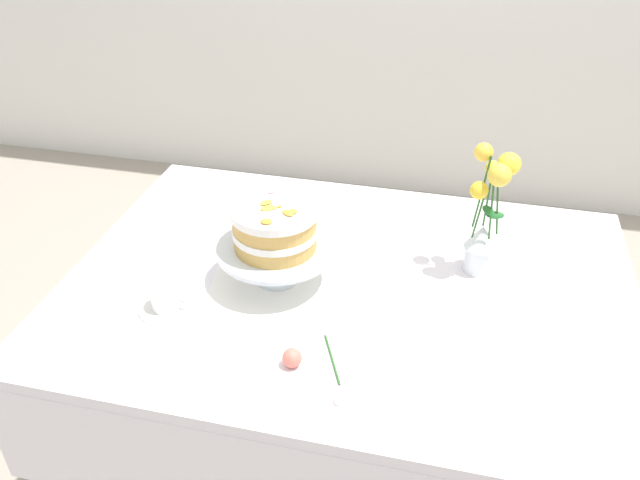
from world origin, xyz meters
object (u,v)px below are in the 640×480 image
object	(u,v)px
dining_table	(345,318)
fallen_rose	(294,358)
flower_vase	(486,217)
teacup	(166,300)
layer_cake	(275,226)
cake_stand	(276,252)

from	to	relation	value
dining_table	fallen_rose	xyz separation A→B (m)	(-0.05, -0.28, 0.11)
flower_vase	teacup	size ratio (longest dim) A/B	2.54
layer_cake	teacup	xyz separation A→B (m)	(-0.22, -0.17, -0.13)
dining_table	cake_stand	world-z (taller)	cake_stand
cake_stand	fallen_rose	size ratio (longest dim) A/B	2.06
teacup	fallen_rose	xyz separation A→B (m)	(0.34, -0.11, -0.01)
cake_stand	flower_vase	bearing A→B (deg)	18.04
cake_stand	fallen_rose	distance (m)	0.31
fallen_rose	teacup	bearing A→B (deg)	162.04
teacup	flower_vase	bearing A→B (deg)	25.11
flower_vase	dining_table	bearing A→B (deg)	-153.27
dining_table	teacup	size ratio (longest dim) A/B	10.53
dining_table	flower_vase	size ratio (longest dim) A/B	4.14
dining_table	fallen_rose	distance (m)	0.31
cake_stand	teacup	bearing A→B (deg)	-141.75
layer_cake	teacup	size ratio (longest dim) A/B	1.58
cake_stand	dining_table	bearing A→B (deg)	0.44
dining_table	layer_cake	distance (m)	0.31
teacup	fallen_rose	world-z (taller)	teacup
dining_table	fallen_rose	bearing A→B (deg)	-100.70
layer_cake	flower_vase	distance (m)	0.51
layer_cake	dining_table	bearing A→B (deg)	0.47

